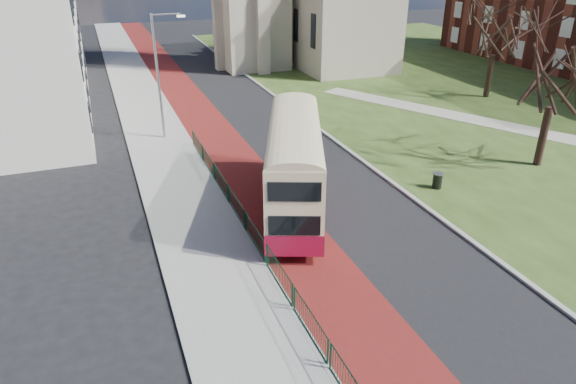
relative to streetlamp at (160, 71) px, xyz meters
name	(u,v)px	position (x,y,z in m)	size (l,w,h in m)	color
ground	(342,264)	(4.35, -18.00, -4.59)	(160.00, 160.00, 0.00)	black
road_carriageway	(242,121)	(5.85, 2.00, -4.59)	(9.00, 120.00, 0.01)	black
bus_lane	(206,125)	(3.15, 2.00, -4.59)	(3.40, 120.00, 0.01)	#591414
pavement_west	(153,130)	(-0.65, 2.00, -4.53)	(4.00, 120.00, 0.12)	gray
kerb_west	(182,127)	(1.35, 2.00, -4.53)	(0.25, 120.00, 0.13)	#999993
kerb_east	(290,107)	(10.45, 4.00, -4.53)	(0.25, 80.00, 0.13)	#999993
grass_green	(488,86)	(30.35, 4.00, -4.57)	(40.00, 80.00, 0.04)	#2F4719
footpath	(536,132)	(24.35, -8.00, -4.54)	(2.20, 36.00, 0.03)	#9E998C
pedestrian_railing	(245,221)	(1.40, -14.00, -4.04)	(0.07, 24.00, 1.12)	#0B3420
street_block_far	(18,21)	(-9.65, 20.00, 1.17)	(10.30, 16.30, 11.50)	beige
streetlamp	(160,71)	(0.00, 0.00, 0.00)	(2.13, 0.18, 8.00)	gray
bus	(294,162)	(4.35, -12.64, -2.11)	(6.04, 10.56, 4.35)	maroon
winter_tree_near	(561,58)	(19.92, -12.56, 1.72)	(7.45, 7.45, 9.07)	black
winter_tree_far	(499,20)	(27.58, 1.07, 1.79)	(7.52, 7.52, 9.16)	black
litter_bin	(437,181)	(12.35, -13.23, -4.12)	(0.70, 0.70, 0.87)	black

